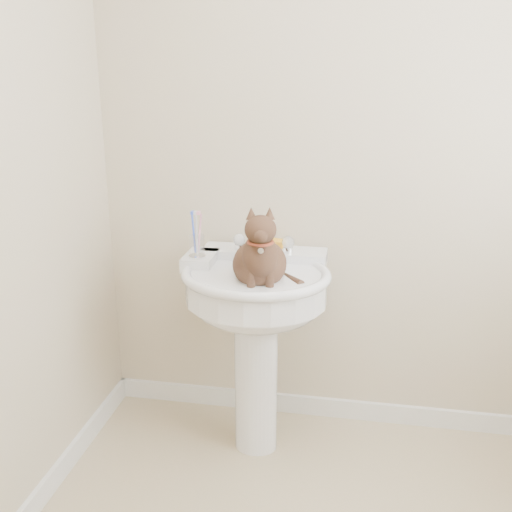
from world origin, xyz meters
The scene contains 7 objects.
wall_back centered at (0.00, 1.10, 1.25)m, with size 2.20×0.00×2.50m, color #C2B198, non-canonical shape.
baseboard_back centered at (0.00, 1.09, 0.04)m, with size 2.20×0.02×0.09m, color white.
pedestal_sink centered at (-0.38, 0.81, 0.65)m, with size 0.60×0.59×0.83m.
faucet centered at (-0.37, 0.96, 0.87)m, with size 0.28×0.12×0.14m.
soap_bar centered at (-0.34, 1.04, 0.84)m, with size 0.09×0.06×0.03m, color orange.
toothbrush_cup centered at (-0.62, 0.84, 0.88)m, with size 0.07×0.07×0.18m.
cat centered at (-0.35, 0.73, 0.87)m, with size 0.22×0.28×0.41m.
Camera 1 is at (0.02, -1.36, 1.57)m, focal length 42.00 mm.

